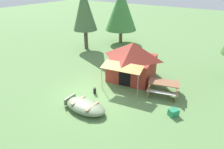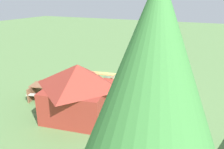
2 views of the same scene
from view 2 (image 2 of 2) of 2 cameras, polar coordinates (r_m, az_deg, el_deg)
The scene contains 6 objects.
ground_plane at distance 12.72m, azimuth 2.78°, elevation -4.89°, with size 80.00×80.00×0.00m, color #5E864A.
beached_rowboat at distance 14.17m, azimuth 2.43°, elevation -1.25°, with size 2.35×1.26×0.46m.
canvas_cabin_tent at distance 10.09m, azimuth -8.49°, elevation -3.87°, with size 3.31×4.07×2.45m.
picnic_table at distance 12.47m, azimuth -16.03°, elevation -3.76°, with size 2.03×1.92×0.77m.
cooler_box at distance 14.45m, azimuth -15.31°, elevation -1.82°, with size 0.46×0.35×0.34m, color #238456.
fuel_can at distance 12.66m, azimuth 2.24°, elevation -4.10°, with size 0.17×0.17×0.36m, color black.
Camera 2 is at (-4.35, 10.76, 5.20)m, focal length 35.98 mm.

